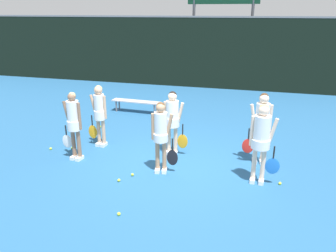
{
  "coord_description": "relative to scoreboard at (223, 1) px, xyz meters",
  "views": [
    {
      "loc": [
        1.96,
        -7.28,
        3.63
      ],
      "look_at": [
        -0.06,
        0.0,
        0.95
      ],
      "focal_mm": 35.0,
      "sensor_mm": 36.0,
      "label": 1
    }
  ],
  "objects": [
    {
      "name": "ground_plane",
      "position": [
        -0.04,
        -9.55,
        -4.03
      ],
      "size": [
        140.0,
        140.0,
        0.0
      ],
      "primitive_type": "plane",
      "color": "#235684"
    },
    {
      "name": "fence_windscreen",
      "position": [
        -0.04,
        -0.98,
        -2.32
      ],
      "size": [
        60.0,
        0.08,
        3.39
      ],
      "color": "black",
      "rests_on": "ground_plane"
    },
    {
      "name": "scoreboard",
      "position": [
        0.0,
        0.0,
        0.0
      ],
      "size": [
        3.44,
        0.15,
        5.18
      ],
      "color": "#515156",
      "rests_on": "ground_plane"
    },
    {
      "name": "bench_courtside",
      "position": [
        -2.37,
        -5.78,
        -3.64
      ],
      "size": [
        1.89,
        0.44,
        0.44
      ],
      "rotation": [
        0.0,
        0.0,
        -0.04
      ],
      "color": "#B2B2B7",
      "rests_on": "ground_plane"
    },
    {
      "name": "player_0",
      "position": [
        -2.39,
        -10.04,
        -2.99
      ],
      "size": [
        0.62,
        0.35,
        1.76
      ],
      "rotation": [
        0.0,
        0.0,
        -0.14
      ],
      "color": "#8C664C",
      "rests_on": "ground_plane"
    },
    {
      "name": "player_1",
      "position": [
        -0.1,
        -10.13,
        -3.02
      ],
      "size": [
        0.62,
        0.34,
        1.71
      ],
      "rotation": [
        0.0,
        0.0,
        0.18
      ],
      "color": "tan",
      "rests_on": "ground_plane"
    },
    {
      "name": "player_2",
      "position": [
        2.11,
        -10.04,
        -2.94
      ],
      "size": [
        0.69,
        0.4,
        1.8
      ],
      "rotation": [
        0.0,
        0.0,
        -0.04
      ],
      "color": "beige",
      "rests_on": "ground_plane"
    },
    {
      "name": "player_3",
      "position": [
        -2.19,
        -9.05,
        -3.01
      ],
      "size": [
        0.6,
        0.32,
        1.73
      ],
      "rotation": [
        0.0,
        0.0,
        -0.09
      ],
      "color": "tan",
      "rests_on": "ground_plane"
    },
    {
      "name": "player_4",
      "position": [
        -0.11,
        -9.05,
        -3.01
      ],
      "size": [
        0.65,
        0.37,
        1.7
      ],
      "rotation": [
        0.0,
        0.0,
        0.04
      ],
      "color": "beige",
      "rests_on": "ground_plane"
    },
    {
      "name": "player_5",
      "position": [
        2.11,
        -8.99,
        -2.95
      ],
      "size": [
        0.65,
        0.38,
        1.79
      ],
      "rotation": [
        0.0,
        0.0,
        0.11
      ],
      "color": "beige",
      "rests_on": "ground_plane"
    },
    {
      "name": "tennis_ball_0",
      "position": [
        -2.85,
        -9.52,
        -3.99
      ],
      "size": [
        0.07,
        0.07,
        0.07
      ],
      "primitive_type": "sphere",
      "color": "#CCE033",
      "rests_on": "ground_plane"
    },
    {
      "name": "tennis_ball_1",
      "position": [
        2.6,
        -10.04,
        -3.99
      ],
      "size": [
        0.06,
        0.06,
        0.06
      ],
      "primitive_type": "sphere",
      "color": "#CCE033",
      "rests_on": "ground_plane"
    },
    {
      "name": "tennis_ball_2",
      "position": [
        -0.02,
        -8.26,
        -3.99
      ],
      "size": [
        0.07,
        0.07,
        0.07
      ],
      "primitive_type": "sphere",
      "color": "#CCE033",
      "rests_on": "ground_plane"
    },
    {
      "name": "tennis_ball_3",
      "position": [
        -3.4,
        -9.72,
        -3.99
      ],
      "size": [
        0.07,
        0.07,
        0.07
      ],
      "primitive_type": "sphere",
      "color": "#CCE033",
      "rests_on": "ground_plane"
    },
    {
      "name": "tennis_ball_4",
      "position": [
        -0.36,
        -12.05,
        -3.99
      ],
      "size": [
        0.07,
        0.07,
        0.07
      ],
      "primitive_type": "sphere",
      "color": "#CCE033",
      "rests_on": "ground_plane"
    },
    {
      "name": "tennis_ball_5",
      "position": [
        -2.91,
        -7.71,
        -3.99
      ],
      "size": [
        0.07,
        0.07,
        0.07
      ],
      "primitive_type": "sphere",
      "color": "#CCE033",
      "rests_on": "ground_plane"
    },
    {
      "name": "tennis_ball_6",
      "position": [
        -0.3,
        -9.69,
        -3.99
      ],
      "size": [
        0.07,
        0.07,
        0.07
      ],
      "primitive_type": "sphere",
      "color": "#CCE033",
      "rests_on": "ground_plane"
    },
    {
      "name": "tennis_ball_7",
      "position": [
        -0.88,
        -10.86,
        -3.99
      ],
      "size": [
        0.07,
        0.07,
        0.07
      ],
      "primitive_type": "sphere",
      "color": "#CCE033",
      "rests_on": "ground_plane"
    },
    {
      "name": "tennis_ball_8",
      "position": [
        -0.68,
        -10.53,
        -3.99
      ],
      "size": [
        0.07,
        0.07,
        0.07
      ],
      "primitive_type": "sphere",
      "color": "#CCE033",
      "rests_on": "ground_plane"
    }
  ]
}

